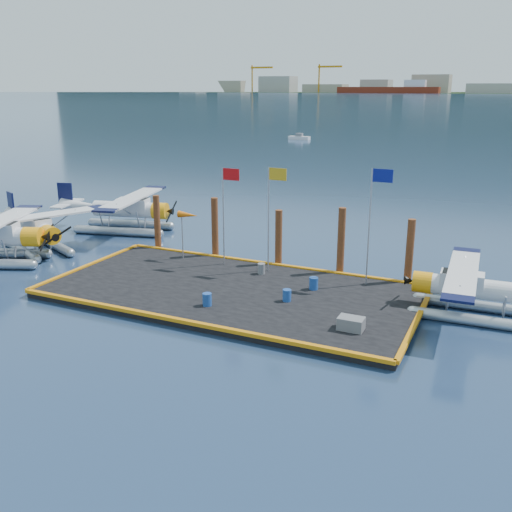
{
  "coord_description": "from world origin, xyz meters",
  "views": [
    {
      "loc": [
        13.58,
        -26.2,
        11.11
      ],
      "look_at": [
        0.53,
        2.0,
        1.79
      ],
      "focal_mm": 40.0,
      "sensor_mm": 36.0,
      "label": 1
    }
  ],
  "objects": [
    {
      "name": "dock_bumpers",
      "position": [
        0.0,
        0.0,
        0.49
      ],
      "size": [
        20.25,
        10.25,
        0.18
      ],
      "primitive_type": null,
      "color": "orange",
      "rests_on": "dock"
    },
    {
      "name": "piling_3",
      "position": [
        4.5,
        5.4,
        2.15
      ],
      "size": [
        0.44,
        0.44,
        4.3
      ],
      "primitive_type": "cylinder",
      "color": "#4E2716",
      "rests_on": "ground"
    },
    {
      "name": "flagpole_red",
      "position": [
        -2.29,
        3.8,
        4.4
      ],
      "size": [
        1.14,
        0.08,
        6.0
      ],
      "color": "#9898A0",
      "rests_on": "dock"
    },
    {
      "name": "seaplane_d",
      "position": [
        12.01,
        2.24,
        1.38
      ],
      "size": [
        8.07,
        8.9,
        3.16
      ],
      "rotation": [
        0.0,
        0.0,
        1.62
      ],
      "color": "#9AA1A8",
      "rests_on": "ground"
    },
    {
      "name": "dock",
      "position": [
        0.0,
        0.0,
        0.2
      ],
      "size": [
        20.0,
        10.0,
        0.4
      ],
      "primitive_type": "cube",
      "color": "black",
      "rests_on": "ground"
    },
    {
      "name": "crate",
      "position": [
        7.43,
        -2.59,
        0.69
      ],
      "size": [
        1.17,
        0.78,
        0.59
      ],
      "primitive_type": "cube",
      "color": "slate",
      "rests_on": "dock"
    },
    {
      "name": "flagpole_blue",
      "position": [
        6.7,
        3.8,
        4.69
      ],
      "size": [
        1.14,
        0.08,
        6.5
      ],
      "color": "#9898A0",
      "rests_on": "dock"
    },
    {
      "name": "seaplane_c",
      "position": [
        -13.84,
        9.24,
        1.63
      ],
      "size": [
        9.72,
        10.54,
        3.74
      ],
      "rotation": [
        0.0,
        0.0,
        -1.34
      ],
      "color": "#9AA1A8",
      "rests_on": "ground"
    },
    {
      "name": "windsock",
      "position": [
        -5.03,
        3.8,
        3.23
      ],
      "size": [
        1.4,
        0.44,
        3.12
      ],
      "color": "#9898A0",
      "rests_on": "dock"
    },
    {
      "name": "piling_4",
      "position": [
        8.5,
        5.4,
        2.0
      ],
      "size": [
        0.44,
        0.44,
        4.0
      ],
      "primitive_type": "cylinder",
      "color": "#4E2716",
      "rests_on": "ground"
    },
    {
      "name": "piling_0",
      "position": [
        -8.5,
        5.4,
        2.0
      ],
      "size": [
        0.44,
        0.44,
        4.0
      ],
      "primitive_type": "cylinder",
      "color": "#4E2716",
      "rests_on": "ground"
    },
    {
      "name": "piling_2",
      "position": [
        0.5,
        5.4,
        1.9
      ],
      "size": [
        0.44,
        0.44,
        3.8
      ],
      "primitive_type": "cylinder",
      "color": "#4E2716",
      "rests_on": "ground"
    },
    {
      "name": "drum_3",
      "position": [
        0.0,
        -2.77,
        0.73
      ],
      "size": [
        0.47,
        0.47,
        0.66
      ],
      "primitive_type": "cylinder",
      "color": "#1A4290",
      "rests_on": "dock"
    },
    {
      "name": "drum_5",
      "position": [
        0.4,
        3.03,
        0.72
      ],
      "size": [
        0.45,
        0.45,
        0.63
      ],
      "primitive_type": "cylinder",
      "color": "slate",
      "rests_on": "dock"
    },
    {
      "name": "piling_1",
      "position": [
        -4.0,
        5.4,
        2.1
      ],
      "size": [
        0.44,
        0.44,
        4.2
      ],
      "primitive_type": "cylinder",
      "color": "#4E2716",
      "rests_on": "ground"
    },
    {
      "name": "ground",
      "position": [
        0.0,
        0.0,
        0.0
      ],
      "size": [
        4000.0,
        4000.0,
        0.0
      ],
      "primitive_type": "plane",
      "color": "#182C4A",
      "rests_on": "ground"
    },
    {
      "name": "seaplane_b",
      "position": [
        -16.19,
        2.04,
        1.53
      ],
      "size": [
        9.1,
        9.53,
        3.5
      ],
      "rotation": [
        0.0,
        0.0,
        -2.01
      ],
      "color": "#9AA1A8",
      "rests_on": "ground"
    },
    {
      "name": "drum_1",
      "position": [
        3.44,
        -0.48,
        0.71
      ],
      "size": [
        0.44,
        0.44,
        0.63
      ],
      "primitive_type": "cylinder",
      "color": "#1A4290",
      "rests_on": "dock"
    },
    {
      "name": "flagpole_yellow",
      "position": [
        0.7,
        3.8,
        4.51
      ],
      "size": [
        1.14,
        0.08,
        6.2
      ],
      "color": "#9898A0",
      "rests_on": "dock"
    },
    {
      "name": "drum_4",
      "position": [
        4.1,
        1.78,
        0.74
      ],
      "size": [
        0.48,
        0.48,
        0.68
      ],
      "primitive_type": "cylinder",
      "color": "#1A4290",
      "rests_on": "dock"
    }
  ]
}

